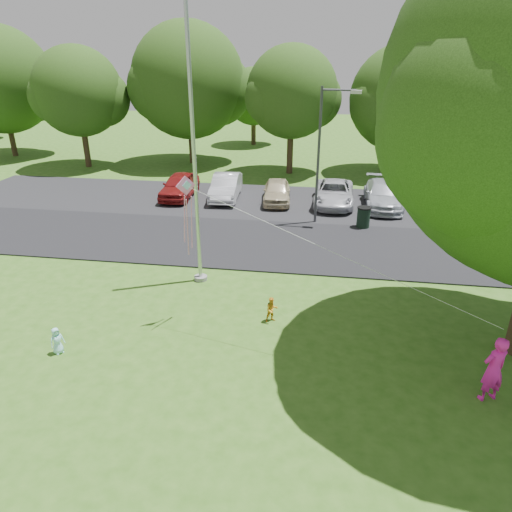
# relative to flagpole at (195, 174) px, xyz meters

# --- Properties ---
(ground) EXTENTS (120.00, 120.00, 0.00)m
(ground) POSITION_rel_flagpole_xyz_m (3.50, -5.00, -4.17)
(ground) COLOR #305D18
(ground) RESTS_ON ground
(park_road) EXTENTS (60.00, 6.00, 0.06)m
(park_road) POSITION_rel_flagpole_xyz_m (3.50, 4.00, -4.14)
(park_road) COLOR black
(park_road) RESTS_ON ground
(parking_strip) EXTENTS (42.00, 7.00, 0.06)m
(parking_strip) POSITION_rel_flagpole_xyz_m (3.50, 10.50, -4.14)
(parking_strip) COLOR black
(parking_strip) RESTS_ON ground
(flagpole) EXTENTS (0.50, 0.50, 10.00)m
(flagpole) POSITION_rel_flagpole_xyz_m (0.00, 0.00, 0.00)
(flagpole) COLOR #B7BABF
(flagpole) RESTS_ON ground
(street_lamp) EXTENTS (1.88, 0.29, 6.67)m
(street_lamp) POSITION_rel_flagpole_xyz_m (4.41, 7.25, -0.16)
(street_lamp) COLOR #3F3F44
(street_lamp) RESTS_ON ground
(trash_can) EXTENTS (0.69, 0.69, 1.09)m
(trash_can) POSITION_rel_flagpole_xyz_m (6.54, 6.83, -3.62)
(trash_can) COLOR black
(trash_can) RESTS_ON ground
(tree_row) EXTENTS (64.35, 11.94, 10.88)m
(tree_row) POSITION_rel_flagpole_xyz_m (5.09, 19.23, 1.55)
(tree_row) COLOR #332316
(tree_row) RESTS_ON ground
(horizon_trees) EXTENTS (77.46, 7.20, 7.02)m
(horizon_trees) POSITION_rel_flagpole_xyz_m (7.56, 28.88, 0.14)
(horizon_trees) COLOR #332316
(horizon_trees) RESTS_ON ground
(parked_cars) EXTENTS (17.27, 4.93, 1.44)m
(parked_cars) POSITION_rel_flagpole_xyz_m (3.82, 10.47, -3.41)
(parked_cars) COLOR maroon
(parked_cars) RESTS_ON ground
(woman) EXTENTS (0.78, 0.67, 1.82)m
(woman) POSITION_rel_flagpole_xyz_m (8.89, -5.38, -3.26)
(woman) COLOR #F921B2
(woman) RESTS_ON ground
(child_yellow) EXTENTS (0.52, 0.49, 0.86)m
(child_yellow) POSITION_rel_flagpole_xyz_m (3.07, -2.55, -3.74)
(child_yellow) COLOR gold
(child_yellow) RESTS_ON ground
(child_blue) EXTENTS (0.45, 0.48, 0.83)m
(child_blue) POSITION_rel_flagpole_xyz_m (-2.87, -5.21, -3.75)
(child_blue) COLOR #A6F2FF
(child_blue) RESTS_ON ground
(kite) EXTENTS (8.65, 2.89, 2.73)m
(kite) POSITION_rel_flagpole_xyz_m (0.78, -2.84, -0.17)
(kite) COLOR pink
(kite) RESTS_ON ground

